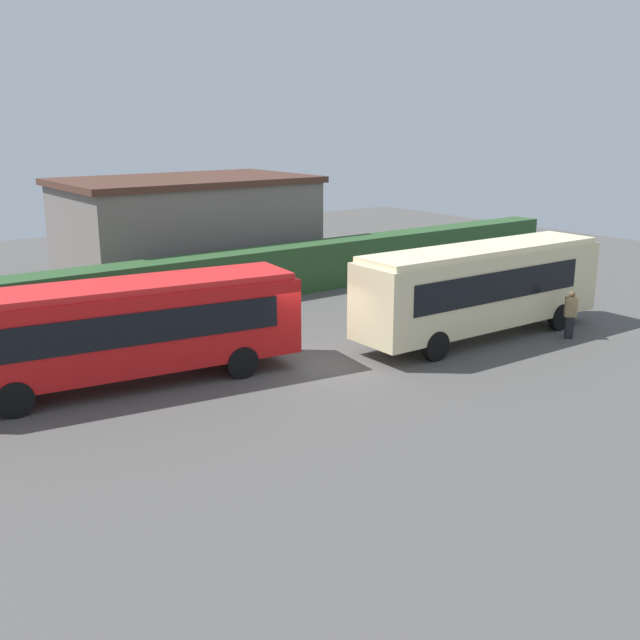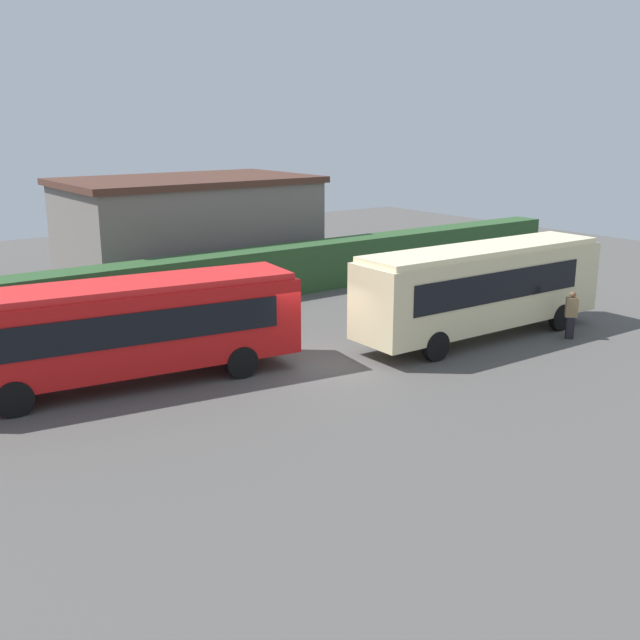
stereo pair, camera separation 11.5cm
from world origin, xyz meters
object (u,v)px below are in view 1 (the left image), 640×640
person_left (412,297)px  person_center (570,314)px  bus_red (123,327)px  bus_cream (481,286)px

person_left → person_center: 5.86m
bus_red → bus_cream: bearing=174.8°
bus_red → person_left: bearing=-171.2°
bus_red → person_center: bearing=169.7°
bus_cream → person_left: size_ratio=5.60×
person_left → bus_red: bearing=-71.9°
bus_red → person_center: (14.70, -4.88, -0.87)m
bus_red → person_left: bus_red is taller
bus_red → bus_cream: 12.52m
person_left → person_center: person_left is taller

